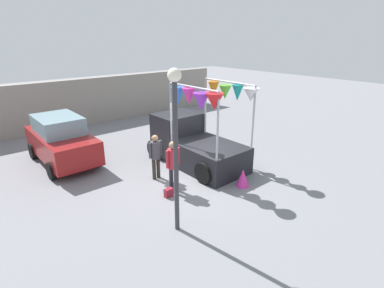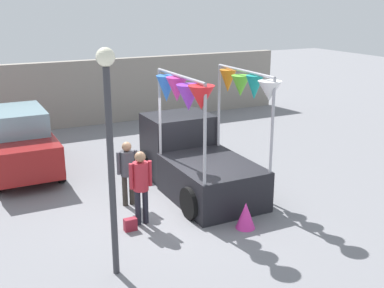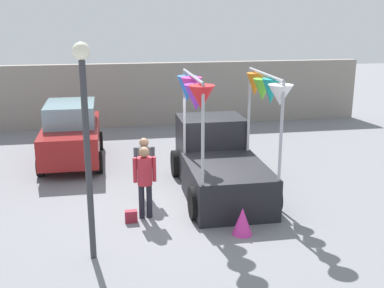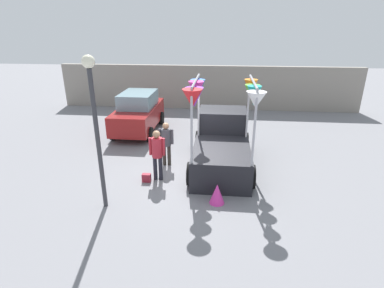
# 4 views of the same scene
# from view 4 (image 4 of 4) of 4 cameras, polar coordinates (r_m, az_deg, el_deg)

# --- Properties ---
(ground_plane) EXTENTS (60.00, 60.00, 0.00)m
(ground_plane) POSITION_cam_4_polar(r_m,az_deg,el_deg) (10.42, -0.01, -5.67)
(ground_plane) COLOR slate
(vendor_truck) EXTENTS (2.43, 4.15, 3.25)m
(vendor_truck) POSITION_cam_4_polar(r_m,az_deg,el_deg) (10.83, 5.65, 0.83)
(vendor_truck) COLOR black
(vendor_truck) RESTS_ON ground
(parked_car) EXTENTS (1.88, 4.00, 1.88)m
(parked_car) POSITION_cam_4_polar(r_m,az_deg,el_deg) (14.54, -10.18, 5.96)
(parked_car) COLOR maroon
(parked_car) RESTS_ON ground
(person_customer) EXTENTS (0.53, 0.34, 1.71)m
(person_customer) POSITION_cam_4_polar(r_m,az_deg,el_deg) (9.68, -6.66, -1.25)
(person_customer) COLOR black
(person_customer) RESTS_ON ground
(person_vendor) EXTENTS (0.53, 0.34, 1.62)m
(person_vendor) POSITION_cam_4_polar(r_m,az_deg,el_deg) (10.72, -4.94, 0.76)
(person_vendor) COLOR #2D2823
(person_vendor) RESTS_ON ground
(handbag) EXTENTS (0.28, 0.16, 0.28)m
(handbag) POSITION_cam_4_polar(r_m,az_deg,el_deg) (9.96, -8.66, -6.38)
(handbag) COLOR maroon
(handbag) RESTS_ON ground
(street_lamp) EXTENTS (0.32, 0.32, 4.14)m
(street_lamp) POSITION_cam_4_polar(r_m,az_deg,el_deg) (7.97, -18.04, 5.35)
(street_lamp) COLOR #333338
(street_lamp) RESTS_ON ground
(brick_boundary_wall) EXTENTS (18.00, 0.36, 2.60)m
(brick_boundary_wall) POSITION_cam_4_polar(r_m,az_deg,el_deg) (18.50, 2.87, 10.71)
(brick_boundary_wall) COLOR gray
(brick_boundary_wall) RESTS_ON ground
(folded_kite_bundle_magenta) EXTENTS (0.54, 0.54, 0.60)m
(folded_kite_bundle_magenta) POSITION_cam_4_polar(r_m,az_deg,el_deg) (8.70, 4.80, -9.42)
(folded_kite_bundle_magenta) COLOR #D83399
(folded_kite_bundle_magenta) RESTS_ON ground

